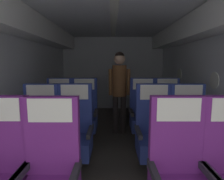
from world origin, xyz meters
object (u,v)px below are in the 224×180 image
Objects in this scene: seat_b_left_window at (39,135)px; seat_c_right_aisle at (167,115)px; seat_a_right_window at (179,178)px; seat_b_left_aisle at (74,134)px; seat_b_right_aisle at (188,135)px; seat_c_left_window at (58,115)px; seat_c_right_window at (142,115)px; seat_a_left_aisle at (49,180)px; seat_c_left_aisle at (84,115)px; seat_b_right_window at (154,135)px; flight_attendant at (119,84)px.

seat_b_left_window is 2.21m from seat_c_right_aisle.
seat_b_left_window is (-1.52, 0.95, 0.00)m from seat_a_right_window.
seat_b_right_aisle is (1.53, -0.03, 0.00)m from seat_b_left_aisle.
seat_c_right_window is at bearing 0.39° from seat_c_left_window.
seat_a_left_aisle is 1.00× the size of seat_b_left_window.
seat_c_left_window is (-0.46, 1.95, 0.00)m from seat_a_left_aisle.
seat_c_right_aisle is (1.53, 0.01, 0.00)m from seat_c_left_aisle.
seat_c_left_aisle is 1.53m from seat_c_right_aisle.
seat_b_right_window is 1.00× the size of seat_c_left_window.
seat_c_right_aisle is 0.70× the size of flight_attendant.
seat_b_left_window is 1.00× the size of seat_c_left_aisle.
seat_b_right_aisle is at bearing -32.58° from seat_c_left_aisle.
seat_a_right_window and seat_b_left_aisle have the same top height.
seat_b_left_window is 1.82m from seat_c_right_window.
flight_attendant is at bearing 17.64° from seat_c_left_window.
seat_c_left_window and seat_c_right_aisle have the same top height.
flight_attendant reaches higher than seat_a_right_window.
seat_c_left_aisle is at bearing -0.44° from seat_c_left_window.
seat_b_right_window is (-0.46, 0.01, 0.00)m from seat_b_right_aisle.
seat_a_left_aisle is 1.81m from seat_b_right_aisle.
seat_c_left_window is 0.70× the size of flight_attendant.
seat_c_right_aisle is 0.45m from seat_c_right_window.
seat_b_right_aisle and seat_c_right_aisle have the same top height.
seat_b_left_aisle and seat_c_right_window have the same top height.
seat_a_right_window is 1.00× the size of seat_b_left_window.
seat_b_right_aisle is 1.00× the size of seat_c_right_aisle.
seat_c_left_aisle is 1.00× the size of seat_c_right_window.
flight_attendant reaches higher than seat_b_right_aisle.
seat_c_left_window is at bearing -179.91° from seat_c_right_aisle.
seat_b_left_window and seat_c_left_window have the same top height.
seat_b_right_window is at bearing 42.23° from seat_a_left_aisle.
seat_b_right_window is (1.52, 0.01, 0.00)m from seat_b_left_window.
flight_attendant reaches higher than seat_c_right_aisle.
seat_a_right_window is 1.00× the size of seat_b_left_aisle.
seat_b_right_window is at bearing -115.26° from seat_c_right_aisle.
seat_c_right_window is at bearing -17.84° from flight_attendant.
seat_a_right_window is at bearing -51.41° from seat_c_left_window.
flight_attendant is (1.12, 0.36, 0.54)m from seat_c_left_window.
seat_a_right_window and seat_c_right_aisle have the same top height.
seat_b_right_window is 1.82m from seat_c_left_window.
seat_c_left_window is at bearing -140.93° from flight_attendant.
flight_attendant is (-0.87, 1.34, 0.54)m from seat_b_right_aisle.
seat_a_right_window is 0.95m from seat_b_right_window.
seat_a_left_aisle is 1.00× the size of seat_b_right_window.
seat_b_left_aisle is 1.53m from seat_b_right_aisle.
seat_c_left_aisle is 1.08m from seat_c_right_window.
seat_b_left_aisle and seat_b_right_aisle have the same top height.
seat_c_right_window is (1.08, 0.01, 0.00)m from seat_c_left_aisle.
seat_a_left_aisle is at bearing -128.21° from seat_c_right_aisle.
seat_b_right_window and seat_c_left_window have the same top height.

